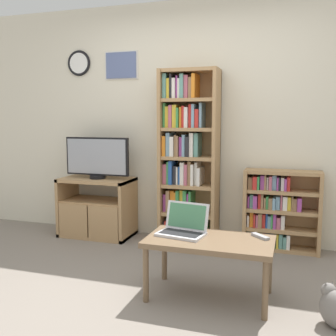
% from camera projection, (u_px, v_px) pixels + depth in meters
% --- Properties ---
extents(ground_plane, '(18.00, 18.00, 0.00)m').
position_uv_depth(ground_plane, '(139.00, 303.00, 2.86)').
color(ground_plane, gray).
extents(wall_back, '(7.10, 0.09, 2.60)m').
position_uv_depth(wall_back, '(196.00, 122.00, 4.32)').
color(wall_back, beige).
rests_on(wall_back, ground_plane).
extents(tv_stand, '(0.81, 0.46, 0.67)m').
position_uv_depth(tv_stand, '(97.00, 207.00, 4.48)').
color(tv_stand, tan).
rests_on(tv_stand, ground_plane).
extents(television, '(0.75, 0.18, 0.46)m').
position_uv_depth(television, '(97.00, 158.00, 4.40)').
color(television, black).
rests_on(television, tv_stand).
extents(bookshelf_tall, '(0.62, 0.31, 1.85)m').
position_uv_depth(bookshelf_tall, '(186.00, 159.00, 4.21)').
color(bookshelf_tall, tan).
rests_on(bookshelf_tall, ground_plane).
extents(bookshelf_short, '(0.76, 0.25, 0.82)m').
position_uv_depth(bookshelf_short, '(277.00, 210.00, 4.01)').
color(bookshelf_short, tan).
rests_on(bookshelf_short, ground_plane).
extents(coffee_table, '(0.94, 0.52, 0.45)m').
position_uv_depth(coffee_table, '(210.00, 246.00, 2.92)').
color(coffee_table, brown).
rests_on(coffee_table, ground_plane).
extents(laptop, '(0.39, 0.31, 0.23)m').
position_uv_depth(laptop, '(183.00, 226.00, 3.03)').
color(laptop, silver).
rests_on(laptop, coffee_table).
extents(remote_near_laptop, '(0.15, 0.14, 0.02)m').
position_uv_depth(remote_near_laptop, '(260.00, 236.00, 2.94)').
color(remote_near_laptop, '#99999E').
rests_on(remote_near_laptop, coffee_table).
extents(cat, '(0.42, 0.36, 0.29)m').
position_uv_depth(cat, '(335.00, 308.00, 2.53)').
color(cat, slate).
rests_on(cat, ground_plane).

